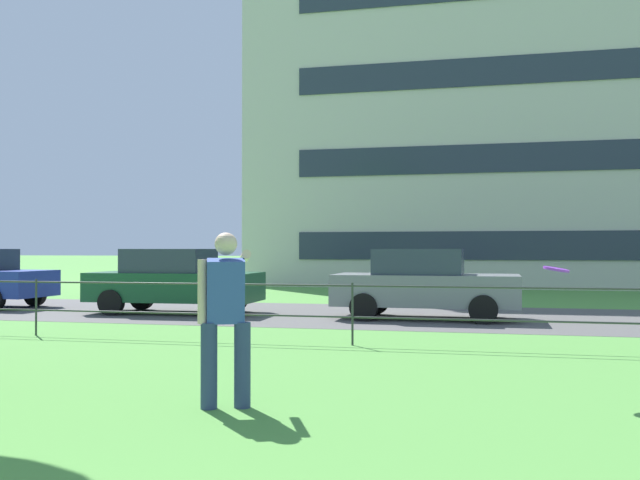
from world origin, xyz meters
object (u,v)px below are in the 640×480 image
Objects in this scene: car_dark_green_far_right at (174,281)px; car_grey_far_left at (424,284)px; frisbee at (556,269)px; apartment_building_background at (610,98)px; person_thrower at (226,313)px.

car_dark_green_far_right and car_grey_far_left have the same top height.
frisbee is 28.47m from apartment_building_background.
car_grey_far_left is 21.92m from apartment_building_background.
car_dark_green_far_right is at bearing 135.76° from frisbee.
apartment_building_background reaches higher than car_grey_far_left.
person_thrower is 0.42× the size of car_dark_green_far_right.
apartment_building_background reaches higher than frisbee.
frisbee is 0.08× the size of car_dark_green_far_right.
car_grey_far_left is at bearing -109.71° from apartment_building_background.
person_thrower reaches higher than car_dark_green_far_right.
car_dark_green_far_right is 0.13× the size of apartment_building_background.
frisbee is 0.08× the size of car_grey_far_left.
apartment_building_background is (8.02, 28.49, 7.64)m from person_thrower.
person_thrower is at bearing -62.26° from car_dark_green_far_right.
apartment_building_background is (12.86, 19.30, 7.78)m from car_dark_green_far_right.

